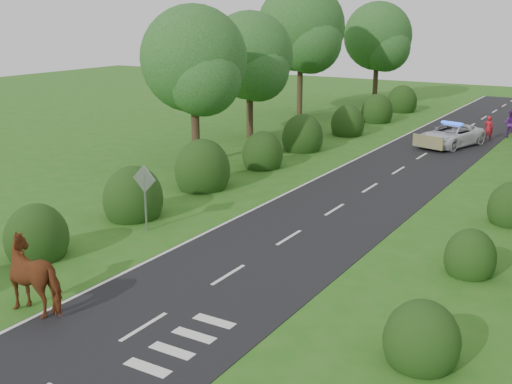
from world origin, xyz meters
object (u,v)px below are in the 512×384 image
Objects in this scene: cow at (39,280)px; police_van at (451,135)px; pedestrian_red at (488,128)px; road_sign at (145,188)px; pedestrian_purple at (510,124)px.

police_van is at bearing 167.08° from cow.
police_van is 3.42× the size of pedestrian_red.
pedestrian_red is (1.53, 3.24, 0.10)m from police_van.
police_van is at bearing 75.43° from road_sign.
cow is (1.82, -6.59, -0.80)m from road_sign.
cow is at bearing -74.53° from road_sign.
cow is 31.94m from pedestrian_red.
road_sign is 22.40m from police_van.
road_sign is 25.92m from pedestrian_red.
pedestrian_purple is (2.54, 5.01, 0.22)m from police_van.
police_van is (5.63, 21.66, -0.97)m from road_sign.
road_sign is 0.47× the size of police_van.
police_van is (3.81, 28.26, -0.17)m from cow.
police_van is 3.58m from pedestrian_red.
road_sign is at bearing 60.36° from pedestrian_red.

